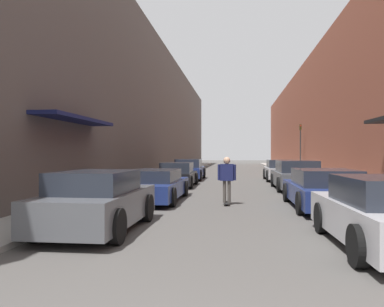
# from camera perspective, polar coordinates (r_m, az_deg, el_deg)

# --- Properties ---
(ground) EXTENTS (134.39, 134.39, 0.00)m
(ground) POSITION_cam_1_polar(r_m,az_deg,el_deg) (26.07, 6.54, -3.79)
(ground) COLOR #4C4947
(curb_strip_left) EXTENTS (1.80, 61.09, 0.12)m
(curb_strip_left) POSITION_cam_1_polar(r_m,az_deg,el_deg) (32.54, -2.00, -2.92)
(curb_strip_left) COLOR gray
(curb_strip_left) RESTS_ON ground
(curb_strip_right) EXTENTS (1.80, 61.09, 0.12)m
(curb_strip_right) POSITION_cam_1_polar(r_m,az_deg,el_deg) (32.51, 15.18, -2.92)
(curb_strip_right) COLOR gray
(curb_strip_right) RESTS_ON ground
(building_row_left) EXTENTS (4.90, 61.09, 10.69)m
(building_row_left) POSITION_cam_1_polar(r_m,az_deg,el_deg) (33.26, -6.97, 6.27)
(building_row_left) COLOR #564C47
(building_row_left) RESTS_ON ground
(building_row_right) EXTENTS (4.90, 61.09, 9.40)m
(building_row_right) POSITION_cam_1_polar(r_m,az_deg,el_deg) (33.14, 20.17, 5.16)
(building_row_right) COLOR brown
(building_row_right) RESTS_ON ground
(parked_car_left_0) EXTENTS (1.85, 3.94, 1.35)m
(parked_car_left_0) POSITION_cam_1_polar(r_m,az_deg,el_deg) (8.71, -14.15, -7.13)
(parked_car_left_0) COLOR #515459
(parked_car_left_0) RESTS_ON ground
(parked_car_left_1) EXTENTS (1.88, 4.78, 1.15)m
(parked_car_left_1) POSITION_cam_1_polar(r_m,az_deg,el_deg) (13.75, -5.46, -4.86)
(parked_car_left_1) COLOR navy
(parked_car_left_1) RESTS_ON ground
(parked_car_left_2) EXTENTS (1.86, 4.10, 1.26)m
(parked_car_left_2) POSITION_cam_1_polar(r_m,az_deg,el_deg) (19.65, -2.22, -3.28)
(parked_car_left_2) COLOR black
(parked_car_left_2) RESTS_ON ground
(parked_car_left_3) EXTENTS (1.90, 4.61, 1.36)m
(parked_car_left_3) POSITION_cam_1_polar(r_m,az_deg,el_deg) (24.65, -0.44, -2.48)
(parked_car_left_3) COLOR navy
(parked_car_left_3) RESTS_ON ground
(parked_car_right_1) EXTENTS (2.08, 4.73, 1.24)m
(parked_car_right_1) POSITION_cam_1_polar(r_m,az_deg,el_deg) (12.56, 19.39, -5.16)
(parked_car_right_1) COLOR navy
(parked_car_right_1) RESTS_ON ground
(parked_car_right_2) EXTENTS (2.07, 4.70, 1.40)m
(parked_car_right_2) POSITION_cam_1_polar(r_m,az_deg,el_deg) (18.55, 15.56, -3.26)
(parked_car_right_2) COLOR #515459
(parked_car_right_2) RESTS_ON ground
(parked_car_right_3) EXTENTS (1.86, 4.06, 1.32)m
(parked_car_right_3) POSITION_cam_1_polar(r_m,az_deg,el_deg) (24.35, 13.22, -2.54)
(parked_car_right_3) COLOR #B7B7BC
(parked_car_right_3) RESTS_ON ground
(skateboarder) EXTENTS (0.62, 0.78, 1.62)m
(skateboarder) POSITION_cam_1_polar(r_m,az_deg,el_deg) (12.68, 5.33, -3.35)
(skateboarder) COLOR black
(skateboarder) RESTS_ON ground
(traffic_light) EXTENTS (0.16, 0.22, 4.00)m
(traffic_light) POSITION_cam_1_polar(r_m,az_deg,el_deg) (31.98, 16.19, 1.50)
(traffic_light) COLOR #2D2D2D
(traffic_light) RESTS_ON curb_strip_right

